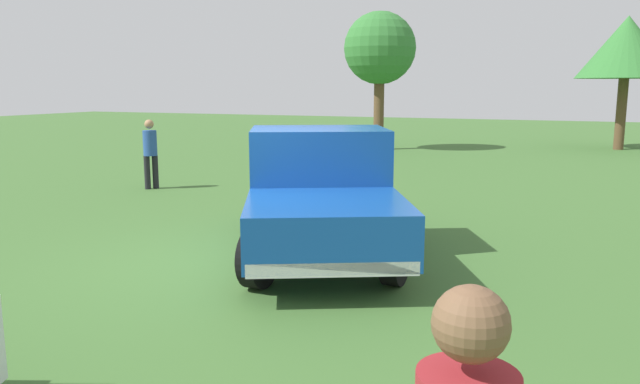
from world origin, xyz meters
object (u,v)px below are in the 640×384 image
(tree_far_center, at_px, (380,49))
(pickup_truck, at_px, (319,189))
(person_visitor, at_px, (150,150))
(tree_back_left, at_px, (627,48))

(tree_far_center, bearing_deg, pickup_truck, -165.91)
(pickup_truck, height_order, tree_far_center, tree_far_center)
(tree_far_center, bearing_deg, person_visitor, 168.52)
(pickup_truck, bearing_deg, tree_far_center, 167.84)
(tree_back_left, height_order, tree_far_center, tree_far_center)
(person_visitor, relative_size, tree_far_center, 0.32)
(pickup_truck, relative_size, tree_far_center, 0.99)
(person_visitor, height_order, tree_back_left, tree_back_left)
(pickup_truck, distance_m, tree_far_center, 15.18)
(pickup_truck, distance_m, tree_back_left, 18.98)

